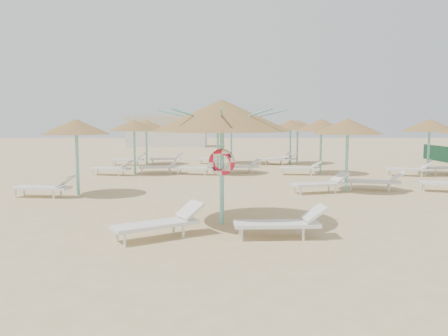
{
  "coord_description": "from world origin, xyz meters",
  "views": [
    {
      "loc": [
        0.09,
        -10.71,
        2.53
      ],
      "look_at": [
        0.04,
        0.97,
        1.3
      ],
      "focal_mm": 35.0,
      "sensor_mm": 36.0,
      "label": 1
    }
  ],
  "objects": [
    {
      "name": "lounger_main_b",
      "position": [
        1.33,
        -1.34,
        0.35
      ],
      "size": [
        2.03,
        0.7,
        0.73
      ],
      "rotation": [
        0.0,
        0.0,
        0.05
      ],
      "color": "white",
      "rests_on": "ground"
    },
    {
      "name": "ground",
      "position": [
        0.0,
        0.0,
        0.0
      ],
      "size": [
        120.0,
        120.0,
        0.0
      ],
      "primitive_type": "plane",
      "color": "tan",
      "rests_on": "ground"
    },
    {
      "name": "main_palapa",
      "position": [
        -0.01,
        -0.02,
        2.68
      ],
      "size": [
        3.44,
        3.44,
        3.08
      ],
      "color": "#76CDC1",
      "rests_on": "ground"
    },
    {
      "name": "lounger_main_a",
      "position": [
        -1.32,
        -1.35,
        0.35
      ],
      "size": [
        2.02,
        1.58,
        0.73
      ],
      "rotation": [
        0.0,
        0.0,
        0.57
      ],
      "color": "white",
      "rests_on": "ground"
    },
    {
      "name": "palapa_field",
      "position": [
        2.17,
        11.17,
        2.28
      ],
      "size": [
        19.15,
        14.34,
        2.7
      ],
      "color": "#76CDC1",
      "rests_on": "ground"
    },
    {
      "name": "service_hut",
      "position": [
        -6.0,
        35.0,
        1.64
      ],
      "size": [
        8.4,
        4.4,
        3.25
      ],
      "color": "silver",
      "rests_on": "ground"
    }
  ]
}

